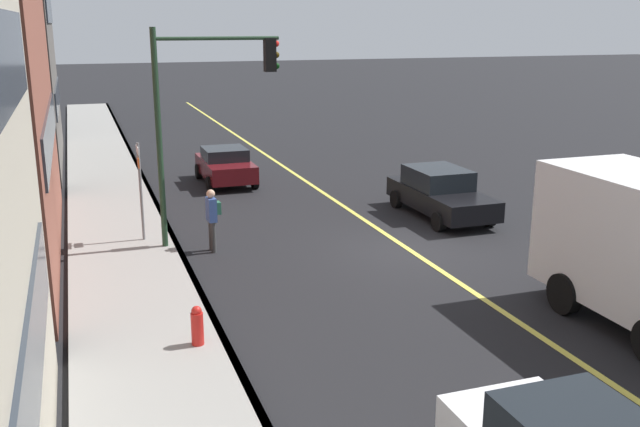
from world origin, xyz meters
TOP-DOWN VIEW (x-y plane):
  - ground at (0.00, 0.00)m, footprint 200.00×200.00m
  - sidewalk_slab at (0.00, 7.54)m, footprint 80.00×2.97m
  - curb_edge at (0.00, 6.14)m, footprint 80.00×0.16m
  - lane_stripe_center at (0.00, 0.00)m, footprint 80.00×0.16m
  - car_maroon at (10.00, 3.10)m, footprint 3.80×1.94m
  - car_black at (2.89, -2.54)m, footprint 4.58×2.00m
  - pedestrian_with_backpack at (1.61, 5.20)m, footprint 0.43×0.38m
  - traffic_light_mast at (2.07, 5.22)m, footprint 0.28×3.45m
  - street_sign_post at (2.89, 6.96)m, footprint 0.60×0.08m
  - fire_hydrant at (-4.45, 6.66)m, footprint 0.24×0.24m

SIDE VIEW (x-z plane):
  - ground at x=0.00m, z-range 0.00..0.00m
  - lane_stripe_center at x=0.00m, z-range 0.00..0.01m
  - sidewalk_slab at x=0.00m, z-range 0.00..0.15m
  - curb_edge at x=0.00m, z-range 0.00..0.15m
  - fire_hydrant at x=-4.45m, z-range 0.00..0.94m
  - car_maroon at x=10.00m, z-range 0.02..1.43m
  - car_black at x=2.89m, z-range 0.00..1.56m
  - pedestrian_with_backpack at x=1.61m, z-range 0.16..1.92m
  - street_sign_post at x=2.89m, z-range 0.26..3.20m
  - traffic_light_mast at x=2.07m, z-range 1.08..7.12m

